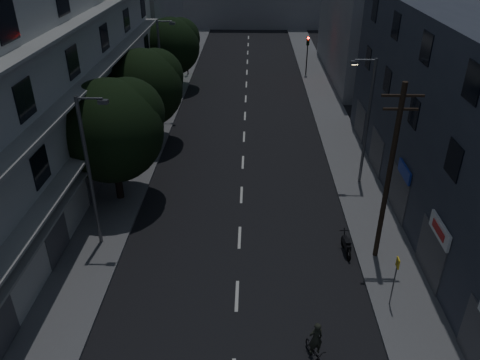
{
  "coord_description": "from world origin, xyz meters",
  "views": [
    {
      "loc": [
        0.55,
        -9.56,
        14.98
      ],
      "look_at": [
        0.0,
        12.0,
        3.0
      ],
      "focal_mm": 35.0,
      "sensor_mm": 36.0,
      "label": 1
    }
  ],
  "objects_px": {
    "motorcycle": "(346,246)",
    "cyclist": "(315,348)",
    "bus_stop_sign": "(396,273)",
    "utility_pole": "(389,173)"
  },
  "relations": [
    {
      "from": "motorcycle",
      "to": "cyclist",
      "type": "bearing_deg",
      "value": -113.7
    },
    {
      "from": "utility_pole",
      "to": "bus_stop_sign",
      "type": "height_order",
      "value": "utility_pole"
    },
    {
      "from": "motorcycle",
      "to": "cyclist",
      "type": "distance_m",
      "value": 7.21
    },
    {
      "from": "bus_stop_sign",
      "to": "motorcycle",
      "type": "distance_m",
      "value": 4.28
    },
    {
      "from": "bus_stop_sign",
      "to": "utility_pole",
      "type": "bearing_deg",
      "value": 87.44
    },
    {
      "from": "motorcycle",
      "to": "cyclist",
      "type": "xyz_separation_m",
      "value": [
        -2.4,
        -6.8,
        0.21
      ]
    },
    {
      "from": "bus_stop_sign",
      "to": "cyclist",
      "type": "distance_m",
      "value": 4.88
    },
    {
      "from": "utility_pole",
      "to": "cyclist",
      "type": "relative_size",
      "value": 4.64
    },
    {
      "from": "utility_pole",
      "to": "cyclist",
      "type": "xyz_separation_m",
      "value": [
        -3.83,
        -6.46,
        -4.21
      ]
    },
    {
      "from": "bus_stop_sign",
      "to": "cyclist",
      "type": "xyz_separation_m",
      "value": [
        -3.67,
        -2.97,
        -1.24
      ]
    }
  ]
}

